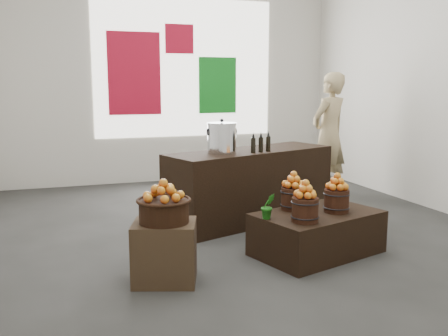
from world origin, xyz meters
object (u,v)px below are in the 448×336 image
object	(u,v)px
shopper	(329,134)
stock_pot_left	(222,139)
crate	(165,252)
counter	(250,186)
wicker_basket	(164,211)
display_table	(317,233)

from	to	relation	value
shopper	stock_pot_left	bearing A→B (deg)	5.59
crate	counter	xyz separation A→B (m)	(1.46, 1.61, 0.18)
counter	stock_pot_left	xyz separation A→B (m)	(-0.43, -0.15, 0.63)
wicker_basket	counter	xyz separation A→B (m)	(1.46, 1.61, -0.18)
shopper	wicker_basket	bearing A→B (deg)	16.73
display_table	counter	bearing A→B (deg)	80.70
counter	shopper	bearing A→B (deg)	12.16
crate	counter	world-z (taller)	counter
wicker_basket	display_table	xyz separation A→B (m)	(1.64, 0.22, -0.42)
counter	stock_pot_left	size ratio (longest dim) A/B	6.47
crate	wicker_basket	bearing A→B (deg)	0.00
crate	stock_pot_left	size ratio (longest dim) A/B	1.57
display_table	crate	bearing A→B (deg)	171.08
wicker_basket	stock_pot_left	distance (m)	1.85
crate	counter	size ratio (longest dim) A/B	0.24
crate	shopper	distance (m)	4.19
crate	wicker_basket	distance (m)	0.37
shopper	counter	bearing A→B (deg)	7.83
display_table	counter	xyz separation A→B (m)	(-0.18, 1.39, 0.24)
crate	display_table	bearing A→B (deg)	7.72
display_table	stock_pot_left	bearing A→B (deg)	99.44
crate	stock_pot_left	world-z (taller)	stock_pot_left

